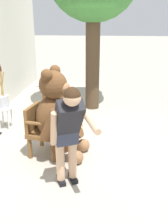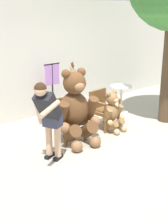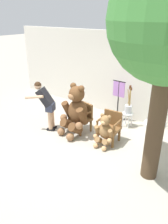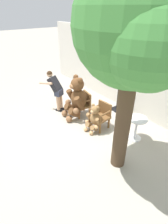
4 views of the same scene
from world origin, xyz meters
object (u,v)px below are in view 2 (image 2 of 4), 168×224
at_px(wooden_chair_right, 103,108).
at_px(round_side_table, 121,96).
at_px(person_visitor, 49,114).
at_px(white_stool, 73,102).
at_px(wooden_chair_left, 69,118).
at_px(brush_bucket, 73,91).
at_px(teddy_bear_large, 76,108).
at_px(clothing_display_stand, 53,90).
at_px(teddy_bear_small, 112,112).

xyz_separation_m(wooden_chair_right, round_side_table, (1.07, 0.44, -0.01)).
bearing_deg(person_visitor, white_stool, 41.82).
bearing_deg(wooden_chair_left, brush_bucket, 48.06).
relative_size(wooden_chair_right, round_side_table, 1.19).
bearing_deg(person_visitor, brush_bucket, 41.80).
distance_m(teddy_bear_large, brush_bucket, 1.66).
bearing_deg(teddy_bear_large, clothing_display_stand, 71.33).
bearing_deg(teddy_bear_large, teddy_bear_small, -1.59).
distance_m(teddy_bear_small, person_visitor, 1.97).
xyz_separation_m(wooden_chair_left, teddy_bear_small, (1.00, -0.29, -0.02)).
distance_m(wooden_chair_left, teddy_bear_small, 1.04).
distance_m(teddy_bear_large, person_visitor, 0.95).
relative_size(wooden_chair_right, person_visitor, 0.57).
relative_size(teddy_bear_small, clothing_display_stand, 0.67).
height_order(white_stool, brush_bucket, brush_bucket).
xyz_separation_m(wooden_chair_right, brush_bucket, (-0.02, 1.07, 0.19)).
xyz_separation_m(teddy_bear_small, person_visitor, (-1.89, -0.30, 0.45)).
bearing_deg(wooden_chair_left, wooden_chair_right, 0.03).
height_order(teddy_bear_large, teddy_bear_small, teddy_bear_large).
xyz_separation_m(wooden_chair_left, brush_bucket, (0.97, 1.07, 0.19)).
xyz_separation_m(person_visitor, round_side_table, (2.95, 1.03, -0.45)).
height_order(wooden_chair_right, clothing_display_stand, clothing_display_stand).
height_order(wooden_chair_left, white_stool, wooden_chair_left).
relative_size(wooden_chair_right, clothing_display_stand, 0.63).
distance_m(wooden_chair_right, teddy_bear_small, 0.29).
distance_m(wooden_chair_left, white_stool, 1.45).
xyz_separation_m(wooden_chair_left, person_visitor, (-0.90, -0.59, 0.44)).
distance_m(teddy_bear_large, round_side_table, 2.21).
relative_size(teddy_bear_large, brush_bucket, 1.68).
bearing_deg(round_side_table, teddy_bear_large, -161.34).
bearing_deg(clothing_display_stand, person_visitor, -126.86).
relative_size(wooden_chair_left, teddy_bear_large, 0.57).
height_order(teddy_bear_small, white_stool, teddy_bear_small).
height_order(brush_bucket, clothing_display_stand, clothing_display_stand).
bearing_deg(round_side_table, teddy_bear_small, -145.44).
height_order(wooden_chair_right, brush_bucket, brush_bucket).
bearing_deg(white_stool, brush_bucket, -1.75).
relative_size(wooden_chair_right, teddy_bear_small, 0.94).
xyz_separation_m(white_stool, round_side_table, (1.09, -0.63, 0.09)).
bearing_deg(clothing_display_stand, round_side_table, -27.59).
relative_size(teddy_bear_large, round_side_table, 2.11).
height_order(wooden_chair_right, white_stool, wooden_chair_right).
bearing_deg(wooden_chair_right, wooden_chair_left, -179.97).
distance_m(wooden_chair_right, white_stool, 1.08).
relative_size(teddy_bear_small, person_visitor, 0.61).
bearing_deg(round_side_table, wooden_chair_right, -157.66).
bearing_deg(wooden_chair_right, white_stool, 91.07).
xyz_separation_m(teddy_bear_small, clothing_display_stand, (-0.51, 1.55, 0.27)).
bearing_deg(person_visitor, wooden_chair_right, 17.46).
xyz_separation_m(white_stool, clothing_display_stand, (-0.47, 0.18, 0.36)).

